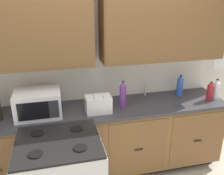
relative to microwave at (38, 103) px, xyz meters
name	(u,v)px	position (x,y,z in m)	size (l,w,h in m)	color
wall_unit	(96,40)	(0.68, 0.22, 0.61)	(4.23, 0.40, 2.52)	silver
counter_run	(101,140)	(0.68, 0.02, -0.58)	(3.06, 0.64, 0.91)	black
microwave	(38,103)	(0.00, 0.00, 0.00)	(0.48, 0.37, 0.28)	white
toaster	(98,104)	(0.64, -0.08, -0.04)	(0.28, 0.18, 0.19)	white
sink_faucet	(145,88)	(1.31, 0.23, -0.04)	(0.02, 0.02, 0.20)	#B2B5BA
bottle_violet	(123,94)	(0.94, -0.02, 0.02)	(0.07, 0.07, 0.32)	#663384
bottle_blue	(180,86)	(1.75, 0.14, -0.01)	(0.08, 0.08, 0.27)	blue
bottle_red	(210,91)	(2.04, -0.08, -0.02)	(0.08, 0.08, 0.24)	maroon
bottle_clear	(216,89)	(2.14, -0.06, -0.01)	(0.08, 0.08, 0.26)	silver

